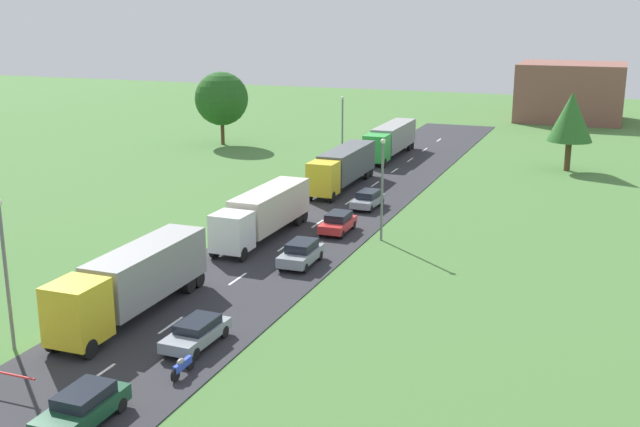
% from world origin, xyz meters
% --- Properties ---
extents(road, '(10.00, 140.00, 0.06)m').
position_xyz_m(road, '(0.00, 24.50, 0.03)').
color(road, '#2B2B30').
rests_on(road, ground).
extents(lane_marking_centre, '(0.16, 120.97, 0.01)m').
position_xyz_m(lane_marking_centre, '(0.00, 19.87, 0.07)').
color(lane_marking_centre, white).
rests_on(lane_marking_centre, road).
extents(truck_lead, '(2.57, 12.15, 3.62)m').
position_xyz_m(truck_lead, '(-2.60, 15.45, 2.15)').
color(truck_lead, yellow).
rests_on(truck_lead, road).
extents(truck_second, '(2.58, 12.03, 3.45)m').
position_xyz_m(truck_second, '(-2.32, 31.71, 2.05)').
color(truck_second, white).
rests_on(truck_second, road).
extents(truck_third, '(2.62, 13.00, 3.59)m').
position_xyz_m(truck_third, '(-2.47, 49.65, 2.14)').
color(truck_third, yellow).
rests_on(truck_third, road).
extents(truck_fourth, '(2.58, 13.70, 3.59)m').
position_xyz_m(truck_fourth, '(-2.64, 66.53, 2.13)').
color(truck_fourth, green).
rests_on(truck_fourth, road).
extents(car_lead, '(1.91, 4.30, 1.51)m').
position_xyz_m(car_lead, '(2.17, 4.78, 0.85)').
color(car_lead, '#19472D').
rests_on(car_lead, road).
extents(car_second, '(1.89, 4.28, 1.34)m').
position_xyz_m(car_second, '(2.62, 13.20, 0.78)').
color(car_second, '#8C939E').
rests_on(car_second, road).
extents(car_third, '(1.98, 4.21, 1.57)m').
position_xyz_m(car_third, '(2.65, 26.90, 0.87)').
color(car_third, '#8C939E').
rests_on(car_third, road).
extents(car_fourth, '(1.92, 4.08, 1.51)m').
position_xyz_m(car_fourth, '(2.31, 35.02, 0.84)').
color(car_fourth, red).
rests_on(car_fourth, road).
extents(car_fifth, '(1.94, 4.12, 1.48)m').
position_xyz_m(car_fifth, '(2.17, 42.96, 0.83)').
color(car_fifth, '#8C939E').
rests_on(car_fifth, road).
extents(motorcycle_courier, '(0.28, 1.94, 0.91)m').
position_xyz_m(motorcycle_courier, '(3.68, 10.07, 0.54)').
color(motorcycle_courier, black).
rests_on(motorcycle_courier, road).
extents(lamppost_lead, '(0.36, 0.36, 7.76)m').
position_xyz_m(lamppost_lead, '(-5.87, 9.68, 4.35)').
color(lamppost_lead, slate).
rests_on(lamppost_lead, ground).
extents(lamppost_second, '(0.36, 0.36, 7.57)m').
position_xyz_m(lamppost_second, '(5.94, 34.42, 4.26)').
color(lamppost_second, slate).
rests_on(lamppost_second, ground).
extents(lamppost_third, '(0.36, 0.36, 7.59)m').
position_xyz_m(lamppost_third, '(-6.03, 59.48, 4.27)').
color(lamppost_third, slate).
rests_on(lamppost_third, ground).
extents(tree_oak, '(4.65, 4.65, 8.27)m').
position_xyz_m(tree_oak, '(16.90, 65.88, 5.66)').
color(tree_oak, '#513823').
rests_on(tree_oak, ground).
extents(tree_birch, '(6.64, 6.64, 9.07)m').
position_xyz_m(tree_birch, '(-24.77, 67.30, 5.74)').
color(tree_birch, '#513823').
rests_on(tree_birch, ground).
extents(distant_building, '(15.39, 13.55, 8.63)m').
position_xyz_m(distant_building, '(14.36, 106.12, 4.32)').
color(distant_building, brown).
rests_on(distant_building, ground).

